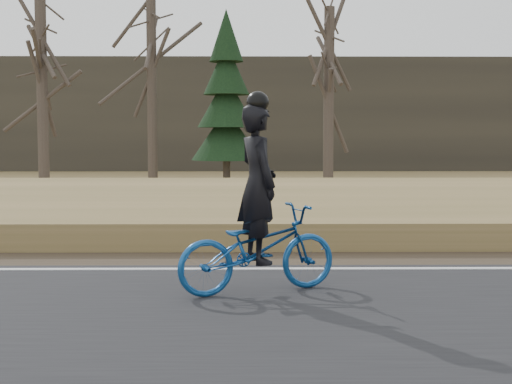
{
  "coord_description": "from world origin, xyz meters",
  "views": [
    {
      "loc": [
        -5.77,
        -9.47,
        1.9
      ],
      "look_at": [
        -5.66,
        0.5,
        1.1
      ],
      "focal_mm": 50.0,
      "sensor_mm": 36.0,
      "label": 1
    }
  ],
  "objects": [
    {
      "name": "ballast",
      "position": [
        0.0,
        8.0,
        0.23
      ],
      "size": [
        120.0,
        3.0,
        0.45
      ],
      "primitive_type": "cube",
      "color": "slate",
      "rests_on": "ground"
    },
    {
      "name": "railroad",
      "position": [
        0.0,
        8.0,
        0.53
      ],
      "size": [
        120.0,
        2.4,
        0.29
      ],
      "color": "black",
      "rests_on": "ballast"
    },
    {
      "name": "treeline_backdrop",
      "position": [
        0.0,
        30.0,
        3.0
      ],
      "size": [
        120.0,
        4.0,
        6.0
      ],
      "primitive_type": "cube",
      "color": "#383328",
      "rests_on": "ground"
    },
    {
      "name": "cyclist",
      "position": [
        -5.66,
        -1.24,
        0.8
      ],
      "size": [
        2.06,
        1.36,
        2.34
      ],
      "rotation": [
        0.0,
        0.0,
        1.95
      ],
      "color": "navy",
      "rests_on": "road"
    },
    {
      "name": "bare_tree_far_left",
      "position": [
        -12.5,
        14.05,
        3.26
      ],
      "size": [
        0.36,
        0.36,
        6.53
      ],
      "primitive_type": "cylinder",
      "color": "#4B4037",
      "rests_on": "ground"
    },
    {
      "name": "bare_tree_left",
      "position": [
        -9.29,
        16.87,
        4.55
      ],
      "size": [
        0.36,
        0.36,
        9.1
      ],
      "primitive_type": "cylinder",
      "color": "#4B4037",
      "rests_on": "ground"
    },
    {
      "name": "bare_tree_near_left",
      "position": [
        -3.02,
        14.86,
        3.11
      ],
      "size": [
        0.36,
        0.36,
        6.22
      ],
      "primitive_type": "cylinder",
      "color": "#4B4037",
      "rests_on": "ground"
    },
    {
      "name": "conifer",
      "position": [
        -6.56,
        16.92,
        3.08
      ],
      "size": [
        2.6,
        2.6,
        6.5
      ],
      "color": "#4B4037",
      "rests_on": "ground"
    }
  ]
}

